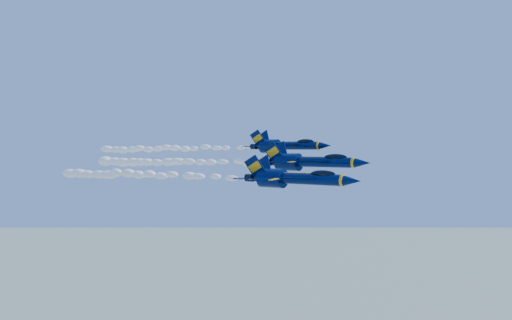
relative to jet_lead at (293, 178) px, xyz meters
The scene contains 6 objects.
jet_lead is the anchor object (origin of this frame).
smoke_trail_jet_lead 30.36m from the jet_lead, behind, with size 46.09×1.91×1.72m, color white.
jet_second 13.29m from the jet_lead, 112.33° to the left, with size 18.53×15.20×6.89m.
smoke_trail_jet_second 37.99m from the jet_lead, 161.31° to the left, with size 46.09×2.06×1.86m, color white.
jet_third 23.81m from the jet_lead, 126.34° to the left, with size 16.42×13.47×6.10m.
smoke_trail_jet_third 47.96m from the jet_lead, 156.80° to the left, with size 46.09×1.83×1.65m, color white.
Camera 1 is at (51.66, -70.48, 153.21)m, focal length 35.00 mm.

